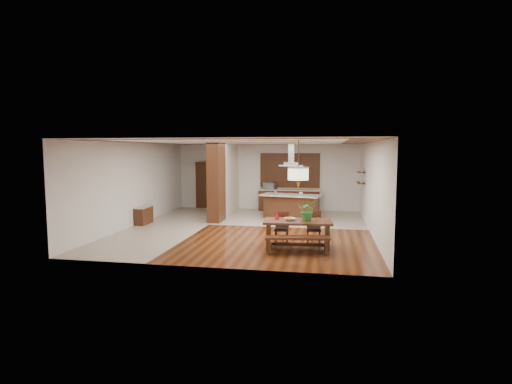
% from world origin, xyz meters
% --- Properties ---
extents(room_shell, '(9.00, 9.04, 2.92)m').
position_xyz_m(room_shell, '(0.00, 0.00, 2.06)').
color(room_shell, '#3D1C0B').
rests_on(room_shell, ground).
extents(tile_hallway, '(2.50, 9.00, 0.01)m').
position_xyz_m(tile_hallway, '(-2.75, 0.00, 0.01)').
color(tile_hallway, '#B6AA98').
rests_on(tile_hallway, ground).
extents(tile_kitchen, '(5.50, 4.00, 0.01)m').
position_xyz_m(tile_kitchen, '(1.25, 2.50, 0.01)').
color(tile_kitchen, '#B6AA98').
rests_on(tile_kitchen, ground).
extents(soffit_band, '(8.00, 9.00, 0.02)m').
position_xyz_m(soffit_band, '(0.00, 0.00, 2.88)').
color(soffit_band, '#3B1C0E').
rests_on(soffit_band, room_shell).
extents(partition_pier, '(0.45, 1.00, 2.90)m').
position_xyz_m(partition_pier, '(-1.40, 1.20, 1.45)').
color(partition_pier, black).
rests_on(partition_pier, ground).
extents(partition_stub, '(0.18, 2.40, 2.90)m').
position_xyz_m(partition_stub, '(-1.40, 3.30, 1.45)').
color(partition_stub, silver).
rests_on(partition_stub, ground).
extents(hallway_console, '(0.37, 0.88, 0.63)m').
position_xyz_m(hallway_console, '(-3.81, 0.20, 0.32)').
color(hallway_console, black).
rests_on(hallway_console, ground).
extents(hallway_doorway, '(1.10, 0.20, 2.10)m').
position_xyz_m(hallway_doorway, '(-2.70, 4.40, 1.05)').
color(hallway_doorway, black).
rests_on(hallway_doorway, ground).
extents(rear_counter, '(2.60, 0.62, 0.95)m').
position_xyz_m(rear_counter, '(1.00, 4.20, 0.48)').
color(rear_counter, black).
rests_on(rear_counter, ground).
extents(kitchen_window, '(2.60, 0.08, 1.50)m').
position_xyz_m(kitchen_window, '(1.00, 4.46, 1.75)').
color(kitchen_window, '#9B572E').
rests_on(kitchen_window, room_shell).
extents(shelf_lower, '(0.26, 0.90, 0.04)m').
position_xyz_m(shelf_lower, '(3.87, 2.60, 1.40)').
color(shelf_lower, black).
rests_on(shelf_lower, room_shell).
extents(shelf_upper, '(0.26, 0.90, 0.04)m').
position_xyz_m(shelf_upper, '(3.87, 2.60, 1.80)').
color(shelf_upper, black).
rests_on(shelf_upper, room_shell).
extents(dining_table, '(1.87, 1.04, 0.75)m').
position_xyz_m(dining_table, '(1.86, -2.34, 0.55)').
color(dining_table, black).
rests_on(dining_table, ground).
extents(dining_bench, '(1.66, 0.56, 0.46)m').
position_xyz_m(dining_bench, '(1.91, -3.00, 0.23)').
color(dining_bench, black).
rests_on(dining_bench, ground).
extents(dining_chair_left, '(0.41, 0.41, 0.89)m').
position_xyz_m(dining_chair_left, '(1.37, -1.83, 0.44)').
color(dining_chair_left, black).
rests_on(dining_chair_left, ground).
extents(dining_chair_right, '(0.42, 0.42, 0.91)m').
position_xyz_m(dining_chair_right, '(2.27, -1.76, 0.46)').
color(dining_chair_right, black).
rests_on(dining_chair_right, ground).
extents(pendant_lantern, '(0.64, 0.64, 1.31)m').
position_xyz_m(pendant_lantern, '(1.86, -2.34, 2.25)').
color(pendant_lantern, beige).
rests_on(pendant_lantern, room_shell).
extents(foliage_plant, '(0.52, 0.46, 0.55)m').
position_xyz_m(foliage_plant, '(2.12, -2.29, 1.03)').
color(foliage_plant, '#27772E').
rests_on(foliage_plant, dining_table).
extents(fruit_bowl, '(0.38, 0.38, 0.07)m').
position_xyz_m(fruit_bowl, '(1.65, -2.38, 0.79)').
color(fruit_bowl, '#B9B3A2').
rests_on(fruit_bowl, dining_table).
extents(napkin_cone, '(0.15, 0.15, 0.22)m').
position_xyz_m(napkin_cone, '(1.29, -2.29, 0.87)').
color(napkin_cone, '#AB0C1C').
rests_on(napkin_cone, dining_table).
extents(gold_ornament, '(0.08, 0.08, 0.09)m').
position_xyz_m(gold_ornament, '(2.39, -2.37, 0.80)').
color(gold_ornament, gold).
rests_on(gold_ornament, dining_table).
extents(kitchen_island, '(2.43, 1.43, 0.94)m').
position_xyz_m(kitchen_island, '(1.26, 2.26, 0.48)').
color(kitchen_island, black).
rests_on(kitchen_island, ground).
extents(range_hood, '(0.90, 0.55, 0.87)m').
position_xyz_m(range_hood, '(1.26, 2.27, 2.46)').
color(range_hood, silver).
rests_on(range_hood, room_shell).
extents(island_cup, '(0.17, 0.17, 0.11)m').
position_xyz_m(island_cup, '(1.64, 2.16, 1.00)').
color(island_cup, silver).
rests_on(island_cup, kitchen_island).
extents(microwave, '(0.61, 0.51, 0.29)m').
position_xyz_m(microwave, '(0.17, 4.17, 1.09)').
color(microwave, silver).
rests_on(microwave, rear_counter).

